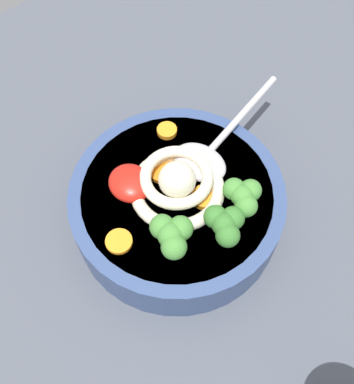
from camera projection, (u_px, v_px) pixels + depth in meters
table_slab at (197, 220)px, 54.08cm from camera, size 90.79×90.79×3.97cm
soup_bowl at (177, 205)px, 49.43cm from camera, size 22.62×22.62×5.74cm
noodle_pile at (177, 184)px, 45.98cm from camera, size 10.72×10.51×4.31cm
soup_spoon at (207, 154)px, 48.52cm from camera, size 7.48×17.51×1.60cm
chili_sauce_dollop at (130, 183)px, 46.34cm from camera, size 4.74×4.26×2.13cm
broccoli_floret_near_spoon at (225, 224)px, 42.68cm from camera, size 4.52×3.89×3.57cm
broccoli_floret_front at (243, 196)px, 44.31cm from camera, size 4.40×3.79×3.48cm
broccoli_floret_beside_chili at (172, 234)px, 42.01cm from camera, size 4.74×4.08×3.75cm
carrot_slice_right at (205, 197)px, 46.30cm from camera, size 2.69×2.69×0.73cm
carrot_slice_extra_a at (121, 243)px, 43.88cm from camera, size 2.63×2.63×0.41cm
carrot_slice_far at (163, 171)px, 48.03cm from camera, size 2.99×2.99×0.55cm
carrot_slice_beside_noodles at (167, 131)px, 50.74cm from camera, size 2.23×2.23×0.59cm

